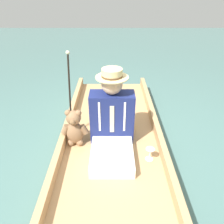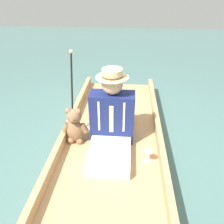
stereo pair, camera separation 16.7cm
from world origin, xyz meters
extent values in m
plane|color=#476B66|center=(0.00, 0.00, 0.00)|extent=(16.00, 16.00, 0.00)
cube|color=tan|center=(0.00, 0.00, 0.06)|extent=(1.13, 3.40, 0.13)
cube|color=tan|center=(-0.54, 0.00, 0.19)|extent=(0.06, 3.40, 0.12)
cube|color=tan|center=(0.54, 0.00, 0.19)|extent=(0.06, 3.40, 0.12)
cube|color=#B7933D|center=(-0.01, -0.46, 0.18)|extent=(0.47, 0.33, 0.10)
cube|color=white|center=(-0.01, 0.23, 0.18)|extent=(0.42, 0.51, 0.11)
cube|color=navy|center=(-0.01, -0.13, 0.41)|extent=(0.47, 0.22, 0.57)
cube|color=beige|center=(-0.01, -0.02, 0.46)|extent=(0.04, 0.01, 0.32)
cube|color=white|center=(-0.13, -0.02, 0.49)|extent=(0.02, 0.01, 0.34)
cube|color=white|center=(0.12, -0.02, 0.49)|extent=(0.02, 0.01, 0.34)
sphere|color=tan|center=(-0.01, -0.13, 0.81)|extent=(0.22, 0.22, 0.22)
cylinder|color=#CCB77F|center=(-0.01, -0.13, 0.88)|extent=(0.33, 0.33, 0.01)
cylinder|color=#CCB77F|center=(-0.01, -0.13, 0.93)|extent=(0.21, 0.21, 0.08)
cylinder|color=brown|center=(-0.01, -0.13, 0.90)|extent=(0.21, 0.21, 0.02)
ellipsoid|color=#846042|center=(0.40, -0.05, 0.26)|extent=(0.18, 0.15, 0.27)
sphere|color=#846042|center=(0.40, -0.05, 0.46)|extent=(0.16, 0.16, 0.16)
sphere|color=brown|center=(0.40, 0.02, 0.45)|extent=(0.06, 0.06, 0.06)
sphere|color=#846042|center=(0.34, -0.05, 0.52)|extent=(0.07, 0.07, 0.07)
sphere|color=#846042|center=(0.45, -0.05, 0.52)|extent=(0.07, 0.07, 0.07)
cylinder|color=#846042|center=(0.30, -0.05, 0.31)|extent=(0.10, 0.07, 0.12)
cylinder|color=#846042|center=(0.50, -0.05, 0.31)|extent=(0.10, 0.07, 0.12)
sphere|color=#846042|center=(0.35, -0.01, 0.16)|extent=(0.08, 0.08, 0.08)
sphere|color=#846042|center=(0.45, -0.01, 0.16)|extent=(0.08, 0.08, 0.08)
cylinder|color=silver|center=(-0.38, 0.21, 0.13)|extent=(0.08, 0.08, 0.01)
cylinder|color=silver|center=(-0.38, 0.21, 0.18)|extent=(0.01, 0.01, 0.09)
cone|color=silver|center=(-0.38, 0.21, 0.24)|extent=(0.09, 0.09, 0.04)
cylinder|color=black|center=(0.47, -0.30, 0.58)|extent=(0.02, 0.28, 0.92)
sphere|color=beige|center=(0.47, -0.43, 1.04)|extent=(0.04, 0.04, 0.04)
camera|label=1|loc=(-0.01, 1.88, 1.68)|focal=35.00mm
camera|label=2|loc=(-0.17, 1.87, 1.68)|focal=35.00mm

